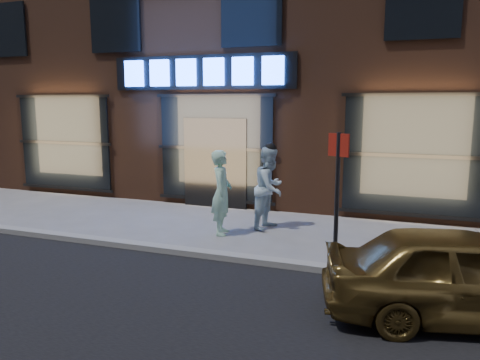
# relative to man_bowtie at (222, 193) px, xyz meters

# --- Properties ---
(ground) EXTENTS (90.00, 90.00, 0.00)m
(ground) POSITION_rel_man_bowtie_xyz_m (-1.17, -1.54, -0.91)
(ground) COLOR slate
(ground) RESTS_ON ground
(curb) EXTENTS (60.00, 0.25, 0.12)m
(curb) POSITION_rel_man_bowtie_xyz_m (-1.17, -1.54, -0.85)
(curb) COLOR gray
(curb) RESTS_ON ground
(storefront_building) EXTENTS (30.20, 8.28, 10.30)m
(storefront_building) POSITION_rel_man_bowtie_xyz_m (-1.17, 6.45, 4.23)
(storefront_building) COLOR #54301E
(storefront_building) RESTS_ON ground
(man_bowtie) EXTENTS (0.60, 0.76, 1.83)m
(man_bowtie) POSITION_rel_man_bowtie_xyz_m (0.00, 0.00, 0.00)
(man_bowtie) COLOR #A9DEB7
(man_bowtie) RESTS_ON ground
(man_cap) EXTENTS (0.88, 1.03, 1.86)m
(man_cap) POSITION_rel_man_bowtie_xyz_m (0.84, 0.82, 0.01)
(man_cap) COLOR silver
(man_cap) RESTS_ON ground
(gold_sedan) EXTENTS (3.91, 2.28, 1.25)m
(gold_sedan) POSITION_rel_man_bowtie_xyz_m (4.54, -2.67, -0.29)
(gold_sedan) COLOR brown
(gold_sedan) RESTS_ON ground
(sign_post) EXTENTS (0.36, 0.18, 2.35)m
(sign_post) POSITION_rel_man_bowtie_xyz_m (2.66, -1.44, 0.51)
(sign_post) COLOR #262628
(sign_post) RESTS_ON ground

